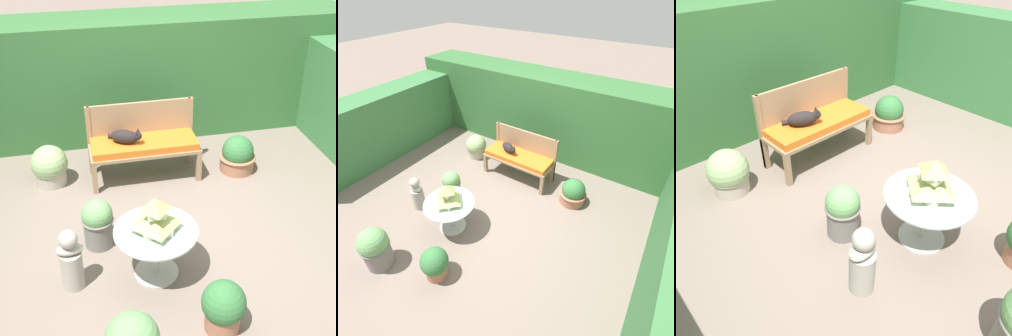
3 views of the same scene
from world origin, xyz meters
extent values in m
plane|color=#75665B|center=(0.00, 0.00, 0.00)|extent=(30.00, 30.00, 0.00)
cube|color=#336633|center=(0.00, 2.42, 0.82)|extent=(6.40, 0.94, 1.65)
cube|color=#937556|center=(-0.61, 0.85, 0.19)|extent=(0.06, 0.06, 0.39)
cube|color=#937556|center=(0.66, 0.85, 0.19)|extent=(0.06, 0.06, 0.39)
cube|color=#937556|center=(-0.61, 1.30, 0.19)|extent=(0.06, 0.06, 0.39)
cube|color=#937556|center=(0.66, 1.30, 0.19)|extent=(0.06, 0.06, 0.39)
cube|color=#937556|center=(0.03, 1.08, 0.41)|extent=(1.32, 0.51, 0.04)
cube|color=orange|center=(0.03, 1.08, 0.47)|extent=(1.27, 0.47, 0.09)
cube|color=#937556|center=(-0.61, 1.31, 0.45)|extent=(0.06, 0.06, 0.91)
cube|color=#937556|center=(0.66, 1.31, 0.45)|extent=(0.06, 0.06, 0.91)
cube|color=#937556|center=(0.03, 1.31, 0.71)|extent=(1.27, 0.04, 0.41)
ellipsoid|color=black|center=(-0.21, 1.07, 0.59)|extent=(0.38, 0.29, 0.17)
sphere|color=black|center=(-0.06, 1.00, 0.62)|extent=(0.11, 0.11, 0.11)
cone|color=black|center=(-0.05, 1.03, 0.69)|extent=(0.04, 0.04, 0.05)
cone|color=black|center=(-0.07, 0.97, 0.69)|extent=(0.04, 0.04, 0.05)
cylinder|color=black|center=(-0.30, 1.19, 0.54)|extent=(0.19, 0.13, 0.06)
cylinder|color=#B7B7B2|center=(-0.17, -0.62, 0.01)|extent=(0.42, 0.42, 0.02)
cylinder|color=#B7B7B2|center=(-0.17, -0.62, 0.25)|extent=(0.04, 0.04, 0.50)
cylinder|color=silver|center=(-0.17, -0.62, 0.51)|extent=(0.76, 0.76, 0.01)
torus|color=#B7B7B2|center=(-0.17, -0.62, 0.50)|extent=(0.77, 0.77, 0.02)
cube|color=beige|center=(-0.17, -0.62, 0.55)|extent=(0.26, 0.26, 0.07)
pyramid|color=#A8BC66|center=(-0.17, -0.62, 0.64)|extent=(0.35, 0.35, 0.10)
cube|color=beige|center=(-0.17, -0.62, 0.72)|extent=(0.16, 0.16, 0.06)
pyramid|color=#A8BC66|center=(-0.17, -0.62, 0.81)|extent=(0.22, 0.22, 0.11)
cylinder|color=#A39E93|center=(-0.94, -0.60, 0.19)|extent=(0.20, 0.20, 0.39)
ellipsoid|color=#A39E93|center=(-0.94, -0.60, 0.43)|extent=(0.25, 0.15, 0.09)
sphere|color=#A39E93|center=(-0.94, -0.60, 0.55)|extent=(0.17, 0.17, 0.17)
cylinder|color=#9E664C|center=(1.20, 0.98, 0.10)|extent=(0.43, 0.43, 0.20)
torus|color=#9E664C|center=(1.20, 0.98, 0.19)|extent=(0.47, 0.47, 0.03)
sphere|color=#336B38|center=(1.20, 0.98, 0.27)|extent=(0.40, 0.40, 0.40)
cylinder|color=#9E664C|center=(0.23, -1.36, 0.12)|extent=(0.29, 0.29, 0.23)
torus|color=#9E664C|center=(0.23, -1.36, 0.22)|extent=(0.33, 0.33, 0.03)
sphere|color=#336B38|center=(0.23, -1.36, 0.29)|extent=(0.37, 0.37, 0.37)
cylinder|color=slate|center=(-0.66, -0.08, 0.16)|extent=(0.29, 0.29, 0.32)
torus|color=slate|center=(-0.66, -0.08, 0.31)|extent=(0.32, 0.32, 0.03)
sphere|color=#66995B|center=(-0.66, -0.08, 0.37)|extent=(0.31, 0.31, 0.31)
cylinder|color=#ADA393|center=(-1.12, 1.19, 0.10)|extent=(0.37, 0.37, 0.20)
torus|color=#ADA393|center=(-1.12, 1.19, 0.19)|extent=(0.41, 0.41, 0.03)
sphere|color=#89A870|center=(-1.12, 1.19, 0.28)|extent=(0.44, 0.44, 0.44)
camera|label=1|loc=(-0.78, -3.81, 3.20)|focal=50.00mm
camera|label=2|loc=(2.10, -2.49, 3.29)|focal=28.00mm
camera|label=3|loc=(-2.10, -1.65, 2.29)|focal=35.00mm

